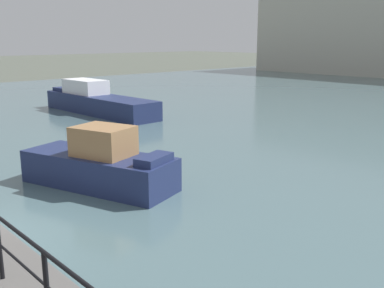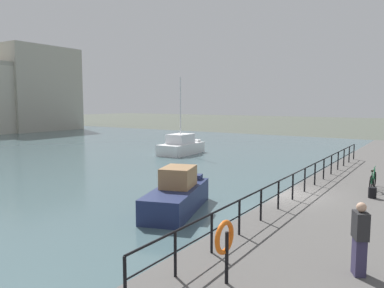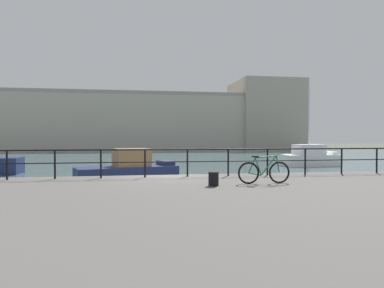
{
  "view_description": "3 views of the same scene",
  "coord_description": "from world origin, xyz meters",
  "px_view_note": "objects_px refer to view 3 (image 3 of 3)",
  "views": [
    {
      "loc": [
        10.69,
        -2.86,
        4.73
      ],
      "look_at": [
        1.88,
        5.33,
        1.89
      ],
      "focal_mm": 41.75,
      "sensor_mm": 36.0,
      "label": 1
    },
    {
      "loc": [
        -15.6,
        -5.53,
        5.01
      ],
      "look_at": [
        2.77,
        6.44,
        2.61
      ],
      "focal_mm": 35.47,
      "sensor_mm": 36.0,
      "label": 2
    },
    {
      "loc": [
        -1.12,
        -13.83,
        2.61
      ],
      "look_at": [
        1.93,
        4.99,
        2.25
      ],
      "focal_mm": 32.04,
      "sensor_mm": 36.0,
      "label": 3
    }
  ],
  "objects_px": {
    "moored_small_launch": "(310,157)",
    "parked_bicycle": "(264,172)",
    "moored_red_daysailer": "(128,173)",
    "harbor_building": "(172,122)",
    "mooring_bollard": "(214,179)"
  },
  "relations": [
    {
      "from": "moored_small_launch",
      "to": "parked_bicycle",
      "type": "height_order",
      "value": "moored_small_launch"
    },
    {
      "from": "moored_red_daysailer",
      "to": "harbor_building",
      "type": "bearing_deg",
      "value": 63.86
    },
    {
      "from": "moored_small_launch",
      "to": "parked_bicycle",
      "type": "relative_size",
      "value": 4.18
    },
    {
      "from": "harbor_building",
      "to": "mooring_bollard",
      "type": "relative_size",
      "value": 151.98
    },
    {
      "from": "moored_small_launch",
      "to": "moored_red_daysailer",
      "type": "xyz_separation_m",
      "value": [
        -16.1,
        -10.94,
        -0.05
      ]
    },
    {
      "from": "moored_small_launch",
      "to": "mooring_bollard",
      "type": "distance_m",
      "value": 23.04
    },
    {
      "from": "harbor_building",
      "to": "mooring_bollard",
      "type": "bearing_deg",
      "value": -94.58
    },
    {
      "from": "harbor_building",
      "to": "moored_red_daysailer",
      "type": "relative_size",
      "value": 12.11
    },
    {
      "from": "mooring_bollard",
      "to": "parked_bicycle",
      "type": "bearing_deg",
      "value": 7.37
    },
    {
      "from": "parked_bicycle",
      "to": "mooring_bollard",
      "type": "relative_size",
      "value": 4.02
    },
    {
      "from": "moored_red_daysailer",
      "to": "mooring_bollard",
      "type": "height_order",
      "value": "moored_red_daysailer"
    },
    {
      "from": "parked_bicycle",
      "to": "moored_small_launch",
      "type": "bearing_deg",
      "value": 58.39
    },
    {
      "from": "harbor_building",
      "to": "moored_small_launch",
      "type": "relative_size",
      "value": 9.03
    },
    {
      "from": "harbor_building",
      "to": "parked_bicycle",
      "type": "distance_m",
      "value": 61.37
    },
    {
      "from": "moored_red_daysailer",
      "to": "parked_bicycle",
      "type": "bearing_deg",
      "value": -77.2
    }
  ]
}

